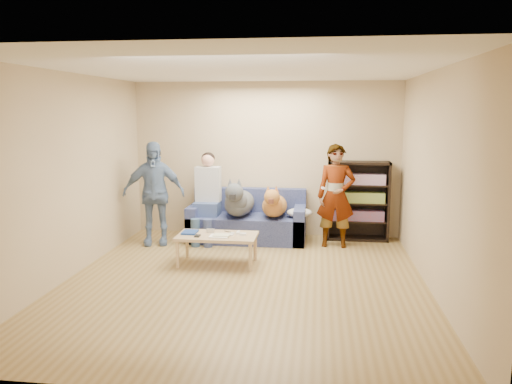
# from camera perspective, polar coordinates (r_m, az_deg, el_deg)

# --- Properties ---
(ground) EXTENTS (5.00, 5.00, 0.00)m
(ground) POSITION_cam_1_polar(r_m,az_deg,el_deg) (6.33, -1.39, -10.29)
(ground) COLOR olive
(ground) RESTS_ON ground
(ceiling) EXTENTS (5.00, 5.00, 0.00)m
(ceiling) POSITION_cam_1_polar(r_m,az_deg,el_deg) (5.98, -1.49, 13.87)
(ceiling) COLOR white
(ceiling) RESTS_ON ground
(wall_back) EXTENTS (4.50, 0.00, 4.50)m
(wall_back) POSITION_cam_1_polar(r_m,az_deg,el_deg) (8.48, 1.11, 3.75)
(wall_back) COLOR tan
(wall_back) RESTS_ON ground
(wall_front) EXTENTS (4.50, 0.00, 4.50)m
(wall_front) POSITION_cam_1_polar(r_m,az_deg,el_deg) (3.61, -7.43, -4.02)
(wall_front) COLOR tan
(wall_front) RESTS_ON ground
(wall_left) EXTENTS (0.00, 5.00, 5.00)m
(wall_left) POSITION_cam_1_polar(r_m,az_deg,el_deg) (6.73, -20.74, 1.68)
(wall_left) COLOR tan
(wall_left) RESTS_ON ground
(wall_right) EXTENTS (0.00, 5.00, 5.00)m
(wall_right) POSITION_cam_1_polar(r_m,az_deg,el_deg) (6.10, 19.94, 0.99)
(wall_right) COLOR tan
(wall_right) RESTS_ON ground
(blanket) EXTENTS (0.41, 0.35, 0.14)m
(blanket) POSITION_cam_1_polar(r_m,az_deg,el_deg) (8.04, 4.99, -2.37)
(blanket) COLOR silver
(blanket) RESTS_ON sofa
(person_standing_right) EXTENTS (0.59, 0.39, 1.61)m
(person_standing_right) POSITION_cam_1_polar(r_m,az_deg,el_deg) (7.86, 9.12, -0.45)
(person_standing_right) COLOR gray
(person_standing_right) RESTS_ON ground
(person_standing_left) EXTENTS (1.03, 0.59, 1.65)m
(person_standing_left) POSITION_cam_1_polar(r_m,az_deg,el_deg) (8.06, -11.61, -0.15)
(person_standing_left) COLOR #697CA8
(person_standing_left) RESTS_ON ground
(held_controller) EXTENTS (0.07, 0.12, 0.03)m
(held_controller) POSITION_cam_1_polar(r_m,az_deg,el_deg) (7.63, 7.70, 0.44)
(held_controller) COLOR silver
(held_controller) RESTS_ON person_standing_right
(notebook_blue) EXTENTS (0.20, 0.26, 0.03)m
(notebook_blue) POSITION_cam_1_polar(r_m,az_deg,el_deg) (7.09, -7.56, -4.57)
(notebook_blue) COLOR navy
(notebook_blue) RESTS_ON coffee_table
(papers) EXTENTS (0.26, 0.20, 0.02)m
(papers) POSITION_cam_1_polar(r_m,az_deg,el_deg) (6.85, -4.22, -5.05)
(papers) COLOR white
(papers) RESTS_ON coffee_table
(magazine) EXTENTS (0.22, 0.17, 0.01)m
(magazine) POSITION_cam_1_polar(r_m,az_deg,el_deg) (6.86, -3.95, -4.91)
(magazine) COLOR beige
(magazine) RESTS_ON coffee_table
(camera_silver) EXTENTS (0.11, 0.06, 0.05)m
(camera_silver) POSITION_cam_1_polar(r_m,az_deg,el_deg) (7.09, -5.22, -4.43)
(camera_silver) COLOR silver
(camera_silver) RESTS_ON coffee_table
(controller_a) EXTENTS (0.04, 0.13, 0.03)m
(controller_a) POSITION_cam_1_polar(r_m,az_deg,el_deg) (7.00, -2.05, -4.66)
(controller_a) COLOR white
(controller_a) RESTS_ON coffee_table
(controller_b) EXTENTS (0.09, 0.06, 0.03)m
(controller_b) POSITION_cam_1_polar(r_m,az_deg,el_deg) (6.91, -1.50, -4.84)
(controller_b) COLOR white
(controller_b) RESTS_ON coffee_table
(headphone_cup_a) EXTENTS (0.07, 0.07, 0.02)m
(headphone_cup_a) POSITION_cam_1_polar(r_m,az_deg,el_deg) (6.90, -2.87, -4.91)
(headphone_cup_a) COLOR white
(headphone_cup_a) RESTS_ON coffee_table
(headphone_cup_b) EXTENTS (0.07, 0.07, 0.02)m
(headphone_cup_b) POSITION_cam_1_polar(r_m,az_deg,el_deg) (6.97, -2.75, -4.75)
(headphone_cup_b) COLOR silver
(headphone_cup_b) RESTS_ON coffee_table
(pen_orange) EXTENTS (0.13, 0.06, 0.01)m
(pen_orange) POSITION_cam_1_polar(r_m,az_deg,el_deg) (6.81, -4.90, -5.18)
(pen_orange) COLOR #C8511C
(pen_orange) RESTS_ON coffee_table
(pen_black) EXTENTS (0.13, 0.08, 0.01)m
(pen_black) POSITION_cam_1_polar(r_m,az_deg,el_deg) (7.10, -3.22, -4.54)
(pen_black) COLOR black
(pen_black) RESTS_ON coffee_table
(wallet) EXTENTS (0.07, 0.12, 0.02)m
(wallet) POSITION_cam_1_polar(r_m,az_deg,el_deg) (6.89, -6.71, -5.00)
(wallet) COLOR black
(wallet) RESTS_ON coffee_table
(sofa) EXTENTS (1.90, 0.85, 0.82)m
(sofa) POSITION_cam_1_polar(r_m,az_deg,el_deg) (8.28, -0.94, -3.53)
(sofa) COLOR #515B93
(sofa) RESTS_ON ground
(person_seated) EXTENTS (0.40, 0.73, 1.47)m
(person_seated) POSITION_cam_1_polar(r_m,az_deg,el_deg) (8.18, -5.63, -0.22)
(person_seated) COLOR #445B97
(person_seated) RESTS_ON sofa
(dog_gray) EXTENTS (0.47, 1.28, 0.68)m
(dog_gray) POSITION_cam_1_polar(r_m,az_deg,el_deg) (8.05, -2.01, -1.11)
(dog_gray) COLOR #4E5259
(dog_gray) RESTS_ON sofa
(dog_tan) EXTENTS (0.40, 1.16, 0.58)m
(dog_tan) POSITION_cam_1_polar(r_m,az_deg,el_deg) (7.99, 2.08, -1.46)
(dog_tan) COLOR #BE7E3A
(dog_tan) RESTS_ON sofa
(coffee_table) EXTENTS (1.10, 0.60, 0.42)m
(coffee_table) POSITION_cam_1_polar(r_m,az_deg,el_deg) (6.97, -4.46, -5.26)
(coffee_table) COLOR tan
(coffee_table) RESTS_ON ground
(bookshelf) EXTENTS (1.00, 0.34, 1.30)m
(bookshelf) POSITION_cam_1_polar(r_m,az_deg,el_deg) (8.38, 11.57, -0.80)
(bookshelf) COLOR black
(bookshelf) RESTS_ON ground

